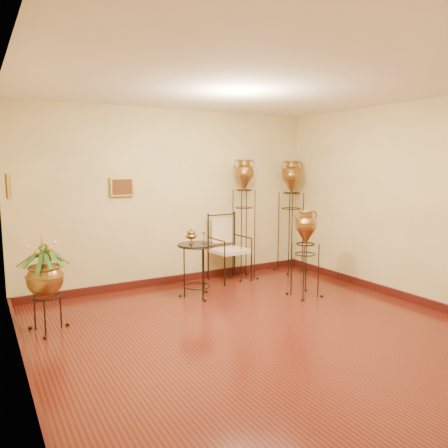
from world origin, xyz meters
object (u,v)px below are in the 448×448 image
planter_urn (45,275)px  amphora_tall (244,218)px  armchair (230,248)px  amphora_mid (291,215)px  side_table (197,269)px

planter_urn → amphora_tall: bearing=15.1°
amphora_tall → planter_urn: size_ratio=1.68×
planter_urn → armchair: size_ratio=1.10×
amphora_tall → amphora_mid: bearing=0.0°
armchair → side_table: (-0.89, -0.56, -0.14)m
planter_urn → side_table: planter_urn is taller
amphora_mid → side_table: amphora_mid is taller
planter_urn → side_table: 2.15m
amphora_tall → side_table: size_ratio=2.04×
amphora_mid → planter_urn: size_ratio=1.67×
amphora_tall → side_table: amphora_tall is taller
planter_urn → amphora_mid: bearing=11.7°
amphora_mid → side_table: (-2.17, -0.56, -0.61)m
side_table → armchair: bearing=32.1°
amphora_tall → planter_urn: amphora_tall is taller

